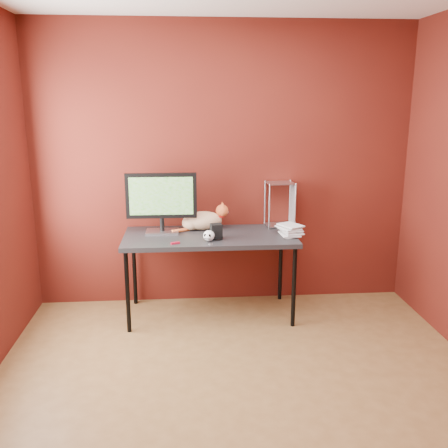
{
  "coord_description": "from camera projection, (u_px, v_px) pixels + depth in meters",
  "views": [
    {
      "loc": [
        -0.36,
        -2.85,
        1.92
      ],
      "look_at": [
        -0.04,
        1.15,
        0.9
      ],
      "focal_mm": 40.0,
      "sensor_mm": 36.0,
      "label": 1
    }
  ],
  "objects": [
    {
      "name": "skull_mug",
      "position": [
        209.0,
        236.0,
        4.18
      ],
      "size": [
        0.1,
        0.1,
        0.09
      ],
      "rotation": [
        0.0,
        0.0,
        -0.35
      ],
      "color": "white",
      "rests_on": "desk"
    },
    {
      "name": "cat",
      "position": [
        203.0,
        220.0,
        4.54
      ],
      "size": [
        0.52,
        0.24,
        0.25
      ],
      "rotation": [
        0.0,
        0.0,
        0.09
      ],
      "color": "#C07428",
      "rests_on": "desk"
    },
    {
      "name": "washer",
      "position": [
        211.0,
        244.0,
        4.1
      ],
      "size": [
        0.04,
        0.04,
        0.0
      ],
      "primitive_type": "cylinder",
      "color": "#B2B2B7",
      "rests_on": "desk"
    },
    {
      "name": "book_stack",
      "position": [
        284.0,
        176.0,
        4.23
      ],
      "size": [
        0.24,
        0.26,
        1.05
      ],
      "rotation": [
        0.0,
        0.0,
        0.27
      ],
      "color": "beige",
      "rests_on": "desk"
    },
    {
      "name": "black_gadget",
      "position": [
        210.0,
        238.0,
        4.23
      ],
      "size": [
        0.06,
        0.04,
        0.03
      ],
      "primitive_type": "cube",
      "rotation": [
        0.0,
        0.0,
        0.18
      ],
      "color": "black",
      "rests_on": "desk"
    },
    {
      "name": "desk",
      "position": [
        210.0,
        240.0,
        4.39
      ],
      "size": [
        1.5,
        0.7,
        0.75
      ],
      "color": "black",
      "rests_on": "ground"
    },
    {
      "name": "room",
      "position": [
        247.0,
        182.0,
        2.9
      ],
      "size": [
        3.52,
        3.52,
        2.61
      ],
      "color": "brown",
      "rests_on": "ground"
    },
    {
      "name": "speaker",
      "position": [
        216.0,
        232.0,
        4.24
      ],
      "size": [
        0.12,
        0.12,
        0.13
      ],
      "rotation": [
        0.0,
        0.0,
        0.15
      ],
      "color": "black",
      "rests_on": "desk"
    },
    {
      "name": "wire_rack",
      "position": [
        280.0,
        204.0,
        4.64
      ],
      "size": [
        0.26,
        0.21,
        0.42
      ],
      "rotation": [
        0.0,
        0.0,
        0.05
      ],
      "color": "#B2B2B7",
      "rests_on": "desk"
    },
    {
      "name": "monitor",
      "position": [
        161.0,
        200.0,
        4.37
      ],
      "size": [
        0.62,
        0.2,
        0.54
      ],
      "rotation": [
        0.0,
        0.0,
        -0.01
      ],
      "color": "#B2B2B7",
      "rests_on": "desk"
    },
    {
      "name": "pocket_knife",
      "position": [
        175.0,
        243.0,
        4.11
      ],
      "size": [
        0.08,
        0.05,
        0.02
      ],
      "primitive_type": "cube",
      "rotation": [
        0.0,
        0.0,
        0.39
      ],
      "color": "#A40C25",
      "rests_on": "desk"
    }
  ]
}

